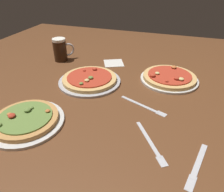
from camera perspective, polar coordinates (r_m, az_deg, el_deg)
name	(u,v)px	position (r m, az deg, el deg)	size (l,w,h in m)	color
ground_plane	(112,102)	(0.99, 0.00, -1.72)	(2.40, 2.40, 0.03)	brown
pizza_plate_near	(26,120)	(0.90, -22.64, -6.13)	(0.30, 0.30, 0.05)	silver
pizza_plate_far	(90,80)	(1.12, -6.18, 4.53)	(0.33, 0.33, 0.05)	#B2B2B7
pizza_plate_side	(169,78)	(1.18, 15.48, 4.91)	(0.31, 0.31, 0.05)	silver
beer_mug_dark	(61,50)	(1.42, -13.97, 12.25)	(0.11, 0.12, 0.15)	black
napkin_folded	(114,63)	(1.35, 0.46, 9.10)	(0.12, 0.12, 0.01)	silver
fork_left	(144,106)	(0.94, 8.77, -2.65)	(0.22, 0.11, 0.01)	silver
knife_right	(197,166)	(0.74, 22.43, -17.30)	(0.07, 0.21, 0.01)	silver
fork_spare	(151,143)	(0.77, 10.61, -12.53)	(0.14, 0.20, 0.01)	silver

